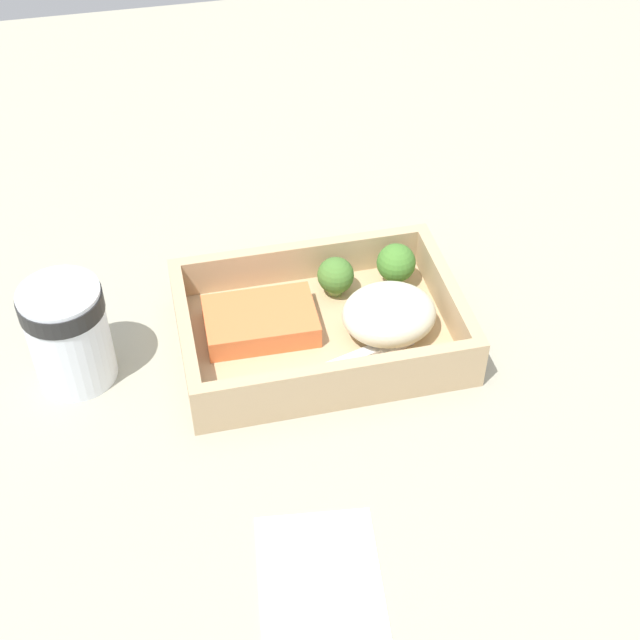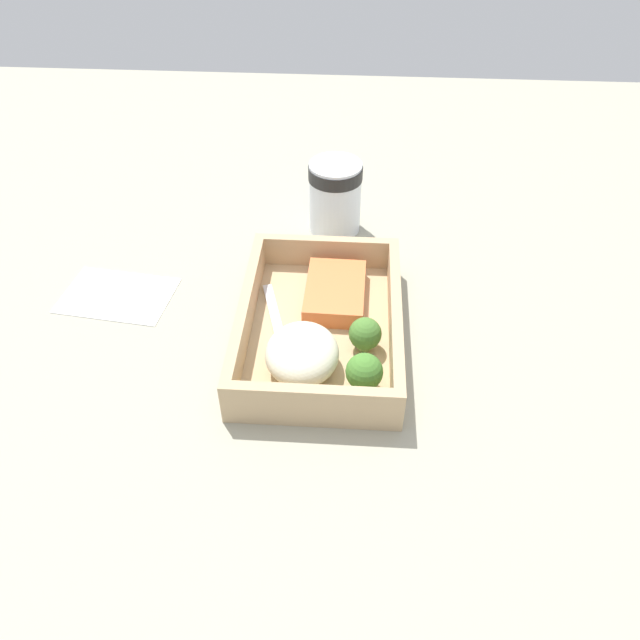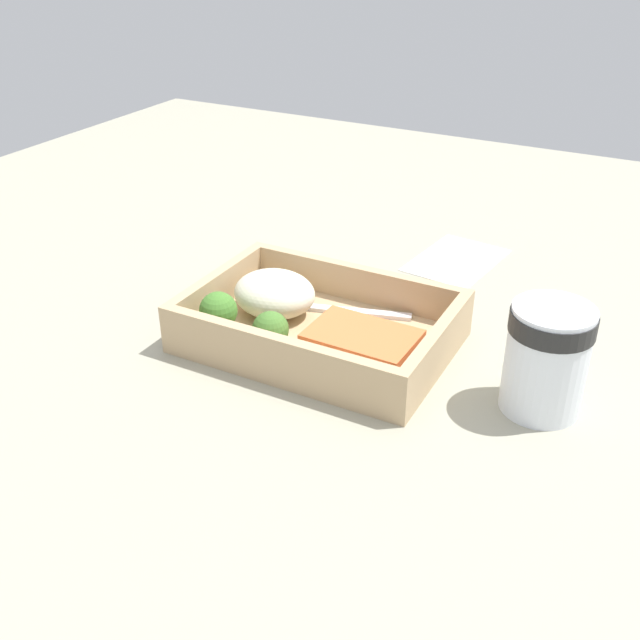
# 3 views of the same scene
# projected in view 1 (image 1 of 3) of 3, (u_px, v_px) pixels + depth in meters

# --- Properties ---
(ground_plane) EXTENTS (1.60, 1.60, 0.02)m
(ground_plane) POSITION_uv_depth(u_px,v_px,m) (320.00, 348.00, 0.86)
(ground_plane) COLOR #9B9985
(takeout_tray) EXTENTS (0.26, 0.18, 0.01)m
(takeout_tray) POSITION_uv_depth(u_px,v_px,m) (320.00, 336.00, 0.85)
(takeout_tray) COLOR tan
(takeout_tray) RESTS_ON ground_plane
(tray_rim) EXTENTS (0.26, 0.18, 0.04)m
(tray_rim) POSITION_uv_depth(u_px,v_px,m) (320.00, 316.00, 0.83)
(tray_rim) COLOR tan
(tray_rim) RESTS_ON takeout_tray
(salmon_fillet) EXTENTS (0.11, 0.07, 0.02)m
(salmon_fillet) POSITION_uv_depth(u_px,v_px,m) (260.00, 321.00, 0.84)
(salmon_fillet) COLOR orange
(salmon_fillet) RESTS_ON takeout_tray
(mashed_potatoes) EXTENTS (0.09, 0.08, 0.05)m
(mashed_potatoes) POSITION_uv_depth(u_px,v_px,m) (389.00, 314.00, 0.83)
(mashed_potatoes) COLOR beige
(mashed_potatoes) RESTS_ON takeout_tray
(broccoli_floret_1) EXTENTS (0.04, 0.04, 0.05)m
(broccoli_floret_1) POSITION_uv_depth(u_px,v_px,m) (396.00, 264.00, 0.88)
(broccoli_floret_1) COLOR #8BAB5E
(broccoli_floret_1) RESTS_ON takeout_tray
(broccoli_floret_2) EXTENTS (0.04, 0.04, 0.04)m
(broccoli_floret_2) POSITION_uv_depth(u_px,v_px,m) (336.00, 276.00, 0.87)
(broccoli_floret_2) COLOR #7E9C53
(broccoli_floret_2) RESTS_ON takeout_tray
(fork) EXTENTS (0.16, 0.06, 0.00)m
(fork) POSITION_uv_depth(u_px,v_px,m) (346.00, 361.00, 0.81)
(fork) COLOR silver
(fork) RESTS_ON takeout_tray
(paper_cup) EXTENTS (0.07, 0.07, 0.10)m
(paper_cup) POSITION_uv_depth(u_px,v_px,m) (68.00, 330.00, 0.78)
(paper_cup) COLOR white
(paper_cup) RESTS_ON ground_plane
(receipt_slip) EXTENTS (0.11, 0.15, 0.00)m
(receipt_slip) POSITION_uv_depth(u_px,v_px,m) (321.00, 589.00, 0.66)
(receipt_slip) COLOR white
(receipt_slip) RESTS_ON ground_plane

